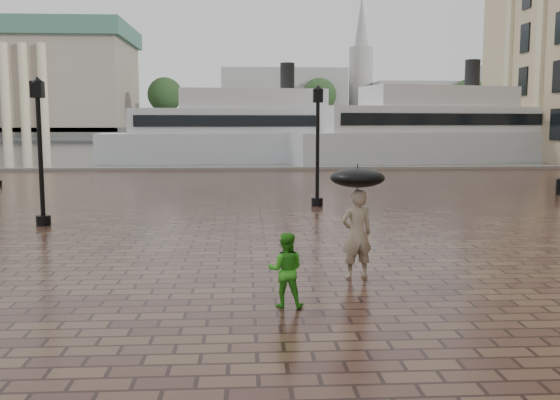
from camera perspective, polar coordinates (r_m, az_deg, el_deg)
name	(u,v)px	position (r m, az deg, el deg)	size (l,w,h in m)	color
ground	(231,326)	(9.98, -4.52, -11.42)	(300.00, 300.00, 0.00)	#371E19
harbour_water	(243,142)	(101.51, -3.44, 5.33)	(240.00, 240.00, 0.00)	#414A4F
quay_edge	(241,170)	(41.58, -3.61, 2.74)	(80.00, 0.60, 0.30)	slate
far_shore	(243,130)	(169.47, -3.40, 6.38)	(300.00, 60.00, 2.00)	#4C4C47
museum	(11,77)	(164.02, -23.37, 10.31)	(57.00, 32.50, 26.00)	gray
distant_skyline	(430,98)	(166.62, 13.59, 9.10)	(102.50, 22.00, 33.00)	#989590
far_trees	(243,95)	(147.59, -3.43, 9.54)	(188.00, 8.00, 13.50)	#2D2119
street_lamps	(110,144)	(25.35, -15.25, 4.97)	(15.44, 12.44, 4.40)	black
adult_pedestrian	(357,234)	(12.77, 7.02, -3.11)	(0.67, 0.44, 1.82)	gray
child_pedestrian	(286,270)	(10.78, 0.52, -6.40)	(0.63, 0.49, 1.30)	#30941B
ferry_near	(252,132)	(50.38, -2.56, 6.21)	(24.46, 8.12, 7.88)	silver
ferry_far	(438,131)	(51.97, 14.25, 6.12)	(25.62, 11.53, 8.17)	silver
umbrella	(357,178)	(12.62, 7.10, 2.03)	(1.10, 1.10, 1.18)	black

